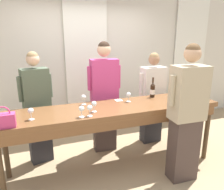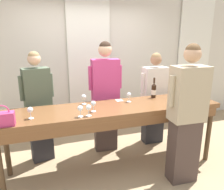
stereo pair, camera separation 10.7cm
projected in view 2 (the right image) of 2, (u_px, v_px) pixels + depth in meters
The scene contains 20 objects.
ground_plane at pixel (113, 166), 3.31m from camera, with size 18.00×18.00×0.00m, color tan.
wall_back at pixel (89, 62), 4.38m from camera, with size 12.00×0.06×2.80m.
curtain_panel_center at pixel (89, 65), 4.33m from camera, with size 0.84×0.03×2.69m.
curtain_panel_right at pixel (193, 61), 5.07m from camera, with size 0.84×0.03×2.69m.
tasting_bar at pixel (114, 113), 3.06m from camera, with size 3.08×0.69×0.96m.
wine_bottle at pixel (154, 90), 3.46m from camera, with size 0.08×0.08×0.32m.
handbag at pixel (3, 119), 2.39m from camera, with size 0.25×0.12×0.24m.
wine_glass_front_left at pixel (93, 104), 2.83m from camera, with size 0.07×0.07×0.15m.
wine_glass_front_mid at pixel (84, 97), 3.13m from camera, with size 0.07×0.07×0.15m.
wine_glass_front_right at pixel (197, 91), 3.46m from camera, with size 0.07×0.07×0.15m.
wine_glass_center_left at pixel (89, 108), 2.68m from camera, with size 0.07×0.07×0.15m.
wine_glass_center_mid at pixel (30, 110), 2.59m from camera, with size 0.07×0.07×0.15m.
wine_glass_center_right at pixel (80, 109), 2.65m from camera, with size 0.07×0.07×0.15m.
wine_glass_back_left at pixel (129, 95), 3.24m from camera, with size 0.07×0.07×0.15m.
napkin at pixel (119, 100), 3.33m from camera, with size 0.10×0.10×0.00m.
guest_olive_jacket at pixel (39, 107), 3.28m from camera, with size 0.49×0.30×1.71m.
guest_pink_top at pixel (105, 96), 3.58m from camera, with size 0.55×0.23×1.83m.
guest_cream_sweater at pixel (154, 98), 3.88m from camera, with size 0.53×0.24×1.64m.
host_pouring at pixel (187, 116), 2.78m from camera, with size 0.55×0.29×1.84m.
potted_plant at pixel (177, 107), 4.91m from camera, with size 0.31×0.31×0.68m.
Camera 2 is at (-0.92, -2.75, 1.94)m, focal length 35.00 mm.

